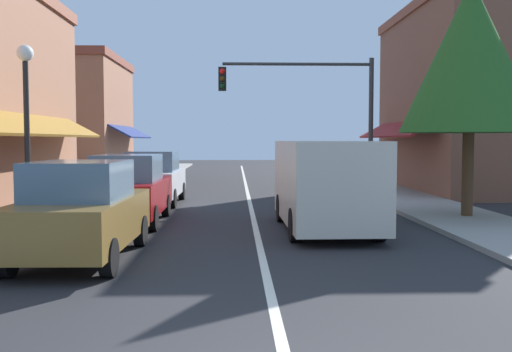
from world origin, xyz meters
name	(u,v)px	position (x,y,z in m)	size (l,w,h in m)	color
ground_plane	(248,195)	(0.00, 18.00, 0.00)	(80.00, 80.00, 0.00)	#28282B
sidewalk_left	(105,194)	(-5.50, 18.00, 0.06)	(2.60, 56.00, 0.12)	gray
sidewalk_right	(389,193)	(5.50, 18.00, 0.06)	(2.60, 56.00, 0.12)	gray
lane_center_stripe	(248,195)	(0.00, 18.00, 0.00)	(0.14, 52.00, 0.01)	silver
storefront_right_block	(468,98)	(9.34, 20.00, 3.89)	(6.40, 10.20, 7.78)	brown
storefront_far_left	(75,118)	(-9.27, 28.00, 3.32)	(6.27, 8.20, 6.64)	#8E5B42
parked_car_nearest_left	(81,211)	(-3.23, 5.89, 0.88)	(1.85, 4.13, 1.77)	brown
parked_car_second_left	(129,189)	(-3.22, 10.48, 0.88)	(1.80, 4.11, 1.77)	maroon
parked_car_third_left	(154,178)	(-3.23, 15.16, 0.88)	(1.83, 4.13, 1.77)	silver
van_in_lane	(325,182)	(1.63, 9.19, 1.15)	(2.06, 5.21, 2.12)	beige
traffic_signal_mast_arm	(315,99)	(2.61, 18.18, 3.71)	(6.02, 0.50, 5.32)	#333333
street_lamp_left_near	(26,106)	(-5.05, 8.48, 2.89)	(0.36, 0.36, 4.21)	black
tree_right_near	(470,57)	(5.71, 10.85, 4.33)	(3.65, 3.65, 6.36)	#4C331E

